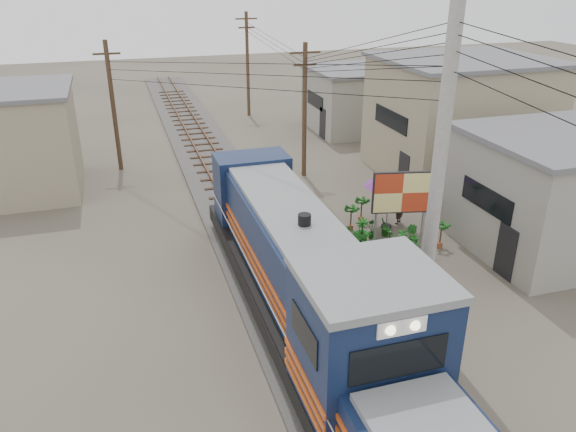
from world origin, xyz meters
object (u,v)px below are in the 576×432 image
object	(u,v)px
market_umbrella	(390,181)
vendor	(399,208)
billboard	(402,195)
locomotive	(311,285)

from	to	relation	value
market_umbrella	vendor	distance (m)	1.61
vendor	billboard	bearing A→B (deg)	17.85
billboard	vendor	xyz separation A→B (m)	(1.46, 2.72, -1.85)
billboard	market_umbrella	bearing A→B (deg)	85.19
billboard	market_umbrella	distance (m)	2.65
locomotive	market_umbrella	world-z (taller)	locomotive
locomotive	market_umbrella	size ratio (longest dim) A/B	6.18
billboard	market_umbrella	size ratio (longest dim) A/B	1.25
locomotive	vendor	distance (m)	9.43
market_umbrella	locomotive	bearing A→B (deg)	-131.71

